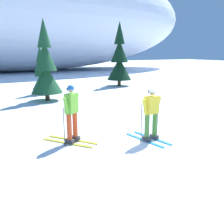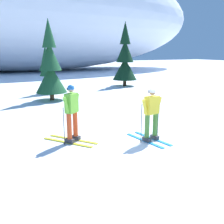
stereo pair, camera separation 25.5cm
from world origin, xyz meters
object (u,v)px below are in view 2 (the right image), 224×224
pine_tree_center (50,67)px  skier_lime_jacket (72,113)px  skier_yellow_jacket (151,113)px  pine_tree_far_right (125,60)px  pine_tree_center_right (47,74)px

pine_tree_center → skier_lime_jacket: bearing=-97.8°
skier_yellow_jacket → pine_tree_far_right: size_ratio=0.34×
pine_tree_far_right → pine_tree_center: bearing=-152.1°
pine_tree_center_right → skier_yellow_jacket: bearing=-84.4°
skier_lime_jacket → pine_tree_center: bearing=82.2°
skier_lime_jacket → skier_yellow_jacket: bearing=-23.7°
skier_yellow_jacket → pine_tree_center: (-1.26, 8.12, 0.99)m
skier_yellow_jacket → pine_tree_far_right: 12.95m
pine_tree_center_right → pine_tree_far_right: size_ratio=0.63×
skier_yellow_jacket → skier_lime_jacket: skier_lime_jacket is taller
pine_tree_far_right → skier_lime_jacket: bearing=-125.7°
pine_tree_center_right → pine_tree_center: bearing=-95.6°
pine_tree_center → pine_tree_far_right: (6.71, 3.56, 0.22)m
skier_lime_jacket → pine_tree_far_right: bearing=54.3°
skier_lime_jacket → pine_tree_center_right: (1.21, 9.48, 0.38)m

